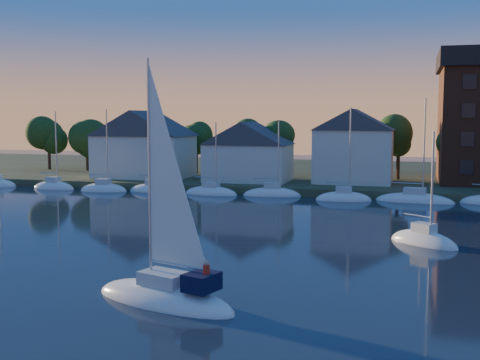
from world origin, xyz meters
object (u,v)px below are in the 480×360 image
at_px(clubhouse_east, 354,145).
at_px(drifting_sailboat_right, 424,243).
at_px(clubhouse_centre, 248,151).
at_px(hero_sailboat, 166,292).
at_px(clubhouse_west, 144,143).

bearing_deg(clubhouse_east, drifting_sailboat_right, -75.66).
xyz_separation_m(clubhouse_centre, hero_sailboat, (9.32, -50.57, -4.55)).
distance_m(clubhouse_centre, hero_sailboat, 51.63).
height_order(clubhouse_east, drifting_sailboat_right, clubhouse_east).
distance_m(clubhouse_east, drifting_sailboat_right, 35.11).
relative_size(clubhouse_west, clubhouse_centre, 1.18).
xyz_separation_m(clubhouse_west, clubhouse_east, (30.00, 1.00, 0.07)).
relative_size(clubhouse_west, drifting_sailboat_right, 1.40).
xyz_separation_m(clubhouse_east, hero_sailboat, (-4.68, -52.57, -5.42)).
relative_size(clubhouse_west, hero_sailboat, 0.98).
bearing_deg(hero_sailboat, clubhouse_centre, -62.33).
bearing_deg(clubhouse_west, clubhouse_east, 1.91).
bearing_deg(clubhouse_centre, hero_sailboat, -79.55).
height_order(clubhouse_centre, clubhouse_east, clubhouse_east).
distance_m(hero_sailboat, drifting_sailboat_right, 23.20).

